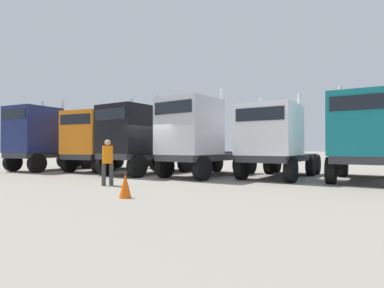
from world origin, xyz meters
The scene contains 9 objects.
ground centered at (0.00, 0.00, 0.00)m, with size 200.00×200.00×0.00m, color gray.
semi_truck_navy centered at (-8.81, 1.33, 2.03)m, with size 2.84×6.30×4.48m.
semi_truck_orange centered at (-5.20, 2.23, 1.87)m, with size 2.61×5.85×4.12m.
semi_truck_black centered at (-1.72, 1.37, 1.85)m, with size 3.57×6.71×4.18m.
semi_truck_silver centered at (1.69, 1.30, 1.97)m, with size 3.74×6.20×4.34m.
semi_truck_white centered at (5.23, 2.22, 1.79)m, with size 3.43×6.35×3.96m.
semi_truck_teal centered at (8.88, 2.03, 1.91)m, with size 3.27×6.28×4.22m.
visitor_in_hivis centered at (-0.15, -3.02, 1.02)m, with size 0.57×0.57×1.76m.
traffic_cone_near centered at (2.23, -5.16, 0.35)m, with size 0.36×0.36×0.71m, color #F2590C.
Camera 1 is at (7.71, -12.67, 1.47)m, focal length 29.41 mm.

